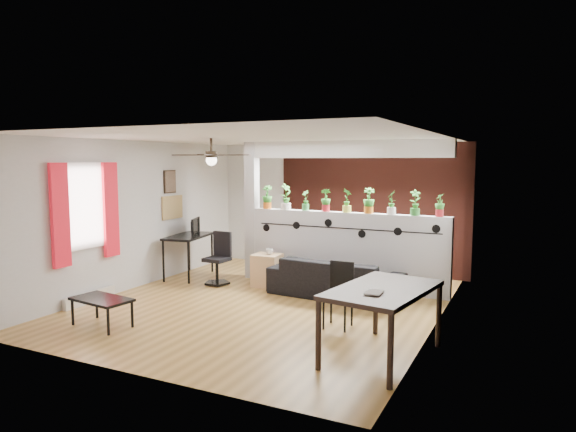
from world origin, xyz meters
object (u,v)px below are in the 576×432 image
(potted_plant_7, at_px, (415,202))
(office_chair, at_px, (219,262))
(potted_plant_8, at_px, (440,204))
(computer_desk, at_px, (188,239))
(ceiling_fan, at_px, (211,157))
(cube_shelf, at_px, (267,270))
(coffee_table, at_px, (102,301))
(potted_plant_1, at_px, (286,196))
(potted_plant_2, at_px, (306,200))
(sofa, at_px, (335,278))
(potted_plant_4, at_px, (347,200))
(potted_plant_3, at_px, (326,199))
(potted_plant_5, at_px, (369,200))
(folding_chair, at_px, (340,288))
(cup, at_px, (269,252))
(potted_plant_0, at_px, (267,196))
(potted_plant_6, at_px, (392,202))
(dining_table, at_px, (383,295))

(potted_plant_7, bearing_deg, office_chair, -167.34)
(potted_plant_8, distance_m, computer_desk, 4.73)
(ceiling_fan, xyz_separation_m, potted_plant_8, (3.18, 1.80, -0.77))
(cube_shelf, height_order, coffee_table, cube_shelf)
(potted_plant_1, bearing_deg, potted_plant_2, -0.00)
(sofa, xyz_separation_m, computer_desk, (-3.08, 0.14, 0.43))
(cube_shelf, distance_m, computer_desk, 1.79)
(potted_plant_7, bearing_deg, potted_plant_1, 180.00)
(potted_plant_2, height_order, potted_plant_4, potted_plant_4)
(ceiling_fan, height_order, potted_plant_3, ceiling_fan)
(coffee_table, bearing_deg, potted_plant_5, 52.14)
(folding_chair, bearing_deg, potted_plant_4, 107.05)
(cup, xyz_separation_m, folding_chair, (1.89, -1.53, -0.11))
(potted_plant_2, height_order, potted_plant_7, potted_plant_7)
(folding_chair, bearing_deg, ceiling_fan, 173.85)
(potted_plant_4, height_order, office_chair, potted_plant_4)
(potted_plant_0, bearing_deg, potted_plant_6, 0.00)
(potted_plant_2, bearing_deg, potted_plant_0, 180.00)
(sofa, relative_size, cube_shelf, 3.59)
(potted_plant_0, bearing_deg, computer_desk, -161.44)
(potted_plant_4, height_order, cube_shelf, potted_plant_4)
(potted_plant_4, xyz_separation_m, sofa, (0.03, -0.63, -1.27))
(cup, relative_size, coffee_table, 0.15)
(potted_plant_6, bearing_deg, office_chair, -165.72)
(office_chair, bearing_deg, folding_chair, -24.54)
(potted_plant_0, bearing_deg, potted_plant_3, 0.00)
(ceiling_fan, relative_size, dining_table, 0.73)
(potted_plant_7, relative_size, computer_desk, 0.36)
(potted_plant_3, relative_size, potted_plant_5, 0.91)
(potted_plant_4, xyz_separation_m, cup, (-1.27, -0.51, -0.94))
(potted_plant_3, xyz_separation_m, cup, (-0.87, -0.51, -0.93))
(cube_shelf, xyz_separation_m, cup, (0.05, 0.00, 0.34))
(potted_plant_0, xyz_separation_m, potted_plant_1, (0.40, 0.00, 0.02))
(potted_plant_5, relative_size, folding_chair, 0.50)
(potted_plant_3, bearing_deg, sofa, -55.90)
(cube_shelf, bearing_deg, potted_plant_1, 71.39)
(potted_plant_3, distance_m, potted_plant_7, 1.58)
(potted_plant_1, bearing_deg, potted_plant_5, -0.00)
(potted_plant_0, height_order, potted_plant_4, potted_plant_0)
(potted_plant_1, bearing_deg, potted_plant_3, 0.00)
(potted_plant_6, distance_m, cube_shelf, 2.52)
(ceiling_fan, distance_m, potted_plant_7, 3.40)
(potted_plant_2, bearing_deg, potted_plant_4, 0.00)
(cube_shelf, height_order, dining_table, dining_table)
(potted_plant_4, xyz_separation_m, potted_plant_6, (0.79, 0.00, -0.01))
(ceiling_fan, xyz_separation_m, sofa, (1.63, 1.17, -2.01))
(potted_plant_7, xyz_separation_m, cup, (-2.45, -0.51, -0.94))
(sofa, bearing_deg, potted_plant_6, -135.83)
(computer_desk, bearing_deg, office_chair, -16.92)
(folding_chair, xyz_separation_m, coffee_table, (-2.92, -1.42, -0.17))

